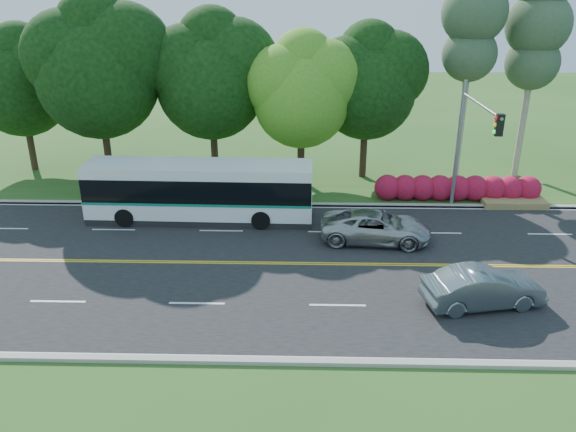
{
  "coord_description": "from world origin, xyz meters",
  "views": [
    {
      "loc": [
        -1.95,
        -22.37,
        11.55
      ],
      "look_at": [
        -2.57,
        2.0,
        1.48
      ],
      "focal_mm": 35.0,
      "sensor_mm": 36.0,
      "label": 1
    }
  ],
  "objects_px": {
    "transit_bus": "(200,192)",
    "suv": "(376,227)",
    "traffic_signal": "(470,133)",
    "sedan": "(483,288)"
  },
  "relations": [
    {
      "from": "sedan",
      "to": "suv",
      "type": "xyz_separation_m",
      "value": [
        -3.42,
        5.85,
        -0.03
      ]
    },
    {
      "from": "sedan",
      "to": "suv",
      "type": "bearing_deg",
      "value": 19.22
    },
    {
      "from": "traffic_signal",
      "to": "sedan",
      "type": "bearing_deg",
      "value": -99.24
    },
    {
      "from": "traffic_signal",
      "to": "sedan",
      "type": "relative_size",
      "value": 1.52
    },
    {
      "from": "sedan",
      "to": "transit_bus",
      "type": "bearing_deg",
      "value": 44.81
    },
    {
      "from": "traffic_signal",
      "to": "suv",
      "type": "distance_m",
      "value": 6.86
    },
    {
      "from": "transit_bus",
      "to": "suv",
      "type": "bearing_deg",
      "value": -14.46
    },
    {
      "from": "transit_bus",
      "to": "suv",
      "type": "distance_m",
      "value": 9.3
    },
    {
      "from": "transit_bus",
      "to": "sedan",
      "type": "height_order",
      "value": "transit_bus"
    },
    {
      "from": "traffic_signal",
      "to": "transit_bus",
      "type": "height_order",
      "value": "traffic_signal"
    }
  ]
}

